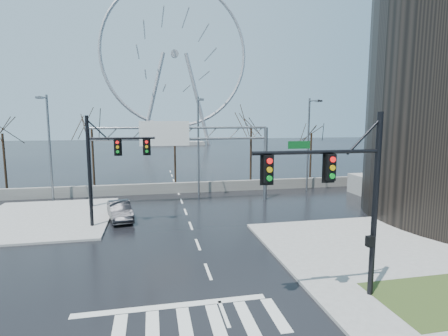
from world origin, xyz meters
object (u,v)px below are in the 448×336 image
object	(u,v)px
signal_mast_far	(106,161)
ferris_wheel	(175,60)
sign_gantry	(177,148)
signal_mast_near	(347,189)
car	(120,211)

from	to	relation	value
signal_mast_far	ferris_wheel	distance (m)	89.30
sign_gantry	ferris_wheel	bearing A→B (deg)	86.16
signal_mast_near	car	bearing A→B (deg)	125.14
signal_mast_near	car	distance (m)	18.44
sign_gantry	car	world-z (taller)	sign_gantry
signal_mast_near	ferris_wheel	bearing A→B (deg)	90.08
signal_mast_far	signal_mast_near	bearing A→B (deg)	-49.74
sign_gantry	signal_mast_far	bearing A→B (deg)	-132.47
signal_mast_near	sign_gantry	world-z (taller)	signal_mast_near
car	signal_mast_far	bearing A→B (deg)	-123.83
signal_mast_near	signal_mast_far	bearing A→B (deg)	130.26
signal_mast_near	signal_mast_far	world-z (taller)	same
signal_mast_far	car	distance (m)	4.49
signal_mast_near	car	xyz separation A→B (m)	(-10.34, 14.69, -4.15)
sign_gantry	ferris_wheel	distance (m)	82.91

